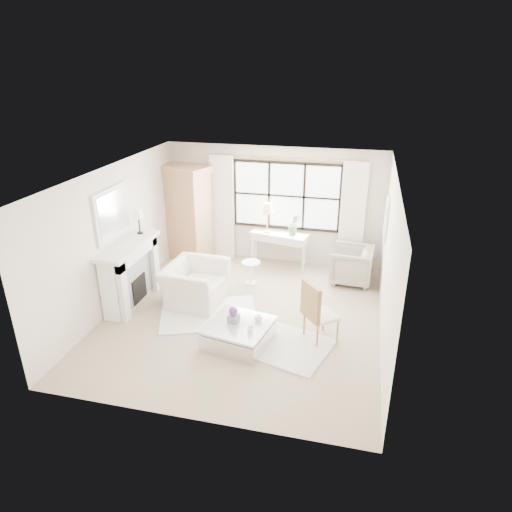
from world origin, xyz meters
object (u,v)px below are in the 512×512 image
object	(u,v)px
club_armchair	(195,284)
armoire	(188,212)
console_table	(279,249)
coffee_table	(239,334)

from	to	relation	value
club_armchair	armoire	bearing A→B (deg)	28.08
console_table	coffee_table	world-z (taller)	console_table
armoire	coffee_table	bearing A→B (deg)	-35.54
armoire	console_table	bearing A→B (deg)	21.71
club_armchair	console_table	bearing A→B (deg)	-26.79
console_table	club_armchair	bearing A→B (deg)	-109.49
console_table	coffee_table	xyz separation A→B (m)	(-0.04, -3.31, -0.22)
armoire	console_table	world-z (taller)	armoire
club_armchair	coffee_table	distance (m)	1.73
console_table	club_armchair	world-z (taller)	console_table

